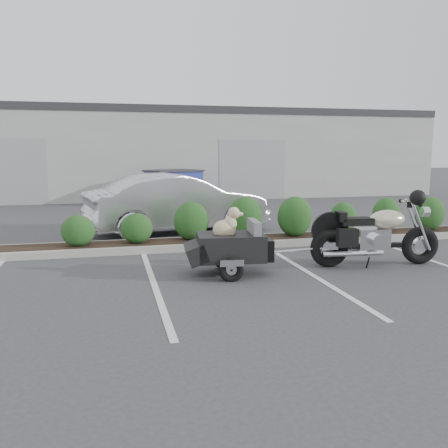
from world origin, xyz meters
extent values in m
plane|color=#38383A|center=(0.00, 0.00, 0.00)|extent=(90.00, 90.00, 0.00)
cube|color=#9E9E93|center=(1.00, 2.20, 0.07)|extent=(12.00, 1.00, 0.15)
cube|color=#9EA099|center=(0.00, 17.00, 2.00)|extent=(26.00, 10.00, 4.00)
torus|color=black|center=(1.74, -0.17, 0.36)|extent=(0.74, 0.26, 0.72)
torus|color=black|center=(3.51, -0.35, 0.36)|extent=(0.74, 0.26, 0.72)
cylinder|color=silver|center=(1.74, -0.17, 0.36)|extent=(0.31, 0.16, 0.30)
cylinder|color=silver|center=(3.51, -0.35, 0.36)|extent=(0.27, 0.13, 0.26)
cylinder|color=silver|center=(3.42, -0.45, 0.75)|extent=(0.47, 0.10, 0.96)
cylinder|color=silver|center=(3.44, -0.24, 0.75)|extent=(0.47, 0.10, 0.96)
cylinder|color=silver|center=(3.26, -0.33, 1.16)|extent=(0.11, 0.75, 0.04)
cylinder|color=silver|center=(3.56, -0.36, 0.99)|extent=(0.15, 0.21, 0.19)
sphere|color=black|center=(3.18, -0.65, 1.29)|extent=(0.31, 0.31, 0.28)
cube|color=silver|center=(2.54, -0.25, 0.52)|extent=(0.63, 0.43, 0.37)
cube|color=black|center=(2.65, -0.26, 0.38)|extent=(0.97, 0.21, 0.09)
ellipsoid|color=beige|center=(2.83, -0.28, 0.86)|extent=(0.75, 0.47, 0.36)
cube|color=black|center=(2.22, -0.22, 0.84)|extent=(0.62, 0.38, 0.13)
cube|color=black|center=(1.93, -0.19, 0.94)|extent=(0.16, 0.33, 0.17)
cylinder|color=silver|center=(2.09, -0.40, 0.28)|extent=(1.13, 0.21, 0.10)
cylinder|color=silver|center=(2.14, -0.02, 0.28)|extent=(1.13, 0.21, 0.10)
cube|color=black|center=(1.92, -0.49, 0.59)|extent=(0.38, 0.19, 0.32)
cube|color=black|center=(-0.15, -0.26, 0.48)|extent=(1.20, 0.89, 0.45)
cube|color=slate|center=(0.25, -0.30, 0.77)|extent=(0.20, 0.68, 0.32)
cube|color=slate|center=(-0.10, -0.26, 0.60)|extent=(0.82, 0.74, 0.04)
cube|color=black|center=(-0.74, -0.20, 0.41)|extent=(0.48, 0.81, 0.39)
cube|color=black|center=(0.45, -0.32, 0.43)|extent=(0.27, 0.56, 0.37)
torus|color=black|center=(-0.25, -0.70, 0.19)|extent=(0.43, 0.16, 0.42)
torus|color=black|center=(-0.16, 0.20, 0.19)|extent=(0.43, 0.16, 0.42)
cube|color=silver|center=(-0.26, -0.76, 0.32)|extent=(0.39, 0.13, 0.11)
cube|color=silver|center=(-0.15, 0.25, 0.32)|extent=(0.39, 0.13, 0.11)
cylinder|color=black|center=(-0.21, -0.25, 0.19)|extent=(0.14, 0.97, 0.04)
cylinder|color=silver|center=(0.70, -0.35, 0.36)|extent=(0.65, 0.11, 0.04)
ellipsoid|color=#CFBB8C|center=(-0.26, -0.26, 0.79)|extent=(0.43, 0.31, 0.32)
ellipsoid|color=#CFBB8C|center=(-0.16, -0.27, 0.88)|extent=(0.25, 0.24, 0.30)
sphere|color=#CFBB8C|center=(-0.10, -0.28, 1.07)|extent=(0.22, 0.22, 0.20)
ellipsoid|color=#CFBB8C|center=(0.00, -0.29, 1.05)|extent=(0.16, 0.10, 0.08)
sphere|color=black|center=(0.06, -0.29, 1.05)|extent=(0.04, 0.04, 0.04)
ellipsoid|color=#CFBB8C|center=(-0.15, -0.33, 1.09)|extent=(0.06, 0.05, 0.11)
ellipsoid|color=#CFBB8C|center=(-0.14, -0.21, 1.09)|extent=(0.06, 0.05, 0.11)
cylinder|color=#CFBB8C|center=(-0.14, -0.34, 0.67)|extent=(0.05, 0.05, 0.13)
cylinder|color=#CFBB8C|center=(-0.13, -0.21, 0.67)|extent=(0.05, 0.05, 0.13)
imported|color=silver|center=(-0.43, 4.14, 0.77)|extent=(4.90, 2.57, 1.54)
cube|color=navy|center=(0.39, 11.00, 0.66)|extent=(2.33, 2.00, 1.31)
cube|color=#2D2D30|center=(0.39, 11.00, 1.33)|extent=(2.47, 2.14, 0.07)
cube|color=white|center=(-5.88, 13.84, 1.34)|extent=(2.91, 3.09, 2.35)
cube|color=black|center=(-5.88, 13.84, 1.02)|extent=(0.85, 1.91, 1.07)
cylinder|color=black|center=(-5.63, 12.67, 0.48)|extent=(1.00, 0.64, 0.96)
cylinder|color=black|center=(-6.52, 14.85, 0.48)|extent=(1.00, 0.64, 0.96)
camera|label=1|loc=(-2.15, -7.98, 2.11)|focal=38.00mm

